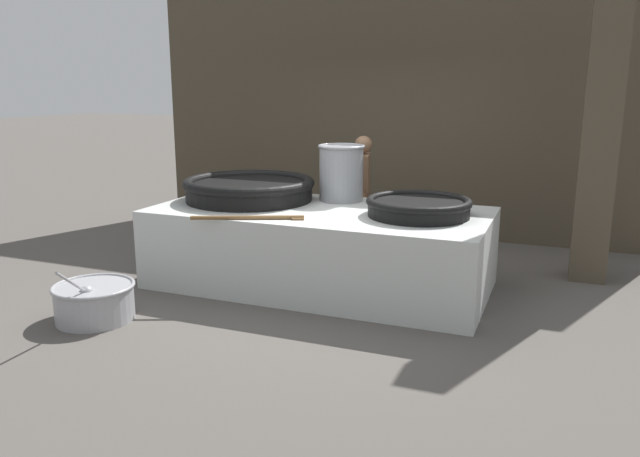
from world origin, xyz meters
TOP-DOWN VIEW (x-y plane):
  - ground_plane at (0.00, 0.00)m, footprint 60.00×60.00m
  - back_wall at (0.00, 2.71)m, footprint 7.10×0.24m
  - support_pillar at (2.63, 1.29)m, footprint 0.37×0.37m
  - hearth_platform at (0.00, 0.00)m, footprint 3.45×1.65m
  - giant_wok_near at (-0.92, 0.18)m, footprint 1.45×1.45m
  - giant_wok_far at (1.02, 0.04)m, footprint 1.03×1.03m
  - stock_pot at (0.03, 0.55)m, footprint 0.52×0.52m
  - stirring_paddle at (-0.40, -0.70)m, footprint 1.03×0.49m
  - cook at (0.07, 1.18)m, footprint 0.42×0.59m
  - prep_bowl_vegetables at (-1.52, -1.69)m, footprint 0.73×0.93m

SIDE VIEW (x-z plane):
  - ground_plane at x=0.00m, z-range 0.00..0.00m
  - prep_bowl_vegetables at x=-1.52m, z-range -0.13..0.50m
  - hearth_platform at x=0.00m, z-range 0.00..0.82m
  - cook at x=0.07m, z-range 0.06..1.55m
  - stirring_paddle at x=-0.40m, z-range 0.82..0.86m
  - giant_wok_far at x=1.02m, z-range 0.83..1.01m
  - giant_wok_near at x=-0.92m, z-range 0.83..1.08m
  - stock_pot at x=0.03m, z-range 0.83..1.45m
  - back_wall at x=0.00m, z-range 0.00..3.96m
  - support_pillar at x=2.63m, z-range 0.00..3.96m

